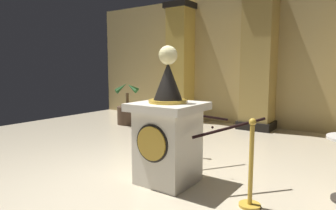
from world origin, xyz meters
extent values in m
plane|color=beige|center=(0.00, 0.00, 0.00)|extent=(11.19, 11.19, 0.00)
cube|color=tan|center=(0.00, 4.76, 1.74)|extent=(11.19, 0.16, 3.48)
cube|color=silver|center=(0.20, 0.18, 0.48)|extent=(0.68, 0.68, 0.97)
cube|color=silver|center=(0.20, 0.18, 1.02)|extent=(0.85, 0.85, 0.10)
cylinder|color=gold|center=(0.20, -0.17, 0.60)|extent=(0.43, 0.03, 0.43)
cylinder|color=black|center=(0.20, -0.16, 0.60)|extent=(0.48, 0.01, 0.48)
cylinder|color=gold|center=(0.20, 0.18, 1.09)|extent=(0.51, 0.51, 0.04)
cone|color=black|center=(0.20, 0.18, 1.36)|extent=(0.37, 0.37, 0.49)
cylinder|color=gold|center=(0.20, 0.18, 1.59)|extent=(0.03, 0.03, 0.06)
sphere|color=beige|center=(0.20, 0.18, 1.68)|extent=(0.24, 0.24, 0.24)
cylinder|color=gold|center=(1.35, 0.11, 0.01)|extent=(0.24, 0.24, 0.03)
cylinder|color=gold|center=(1.35, 0.11, 0.45)|extent=(0.05, 0.05, 0.91)
sphere|color=gold|center=(1.35, 0.11, 0.95)|extent=(0.08, 0.08, 0.08)
cylinder|color=gold|center=(-0.19, 1.33, 0.01)|extent=(0.24, 0.24, 0.03)
cylinder|color=gold|center=(-0.19, 1.33, 0.45)|extent=(0.05, 0.05, 0.90)
sphere|color=gold|center=(-0.19, 1.33, 0.94)|extent=(0.08, 0.08, 0.08)
cylinder|color=black|center=(0.97, 0.41, 0.79)|extent=(0.64, 0.80, 0.22)
cylinder|color=black|center=(0.19, 1.02, 0.79)|extent=(0.64, 0.80, 0.22)
sphere|color=black|center=(0.58, 0.72, 0.70)|extent=(0.04, 0.04, 0.04)
cube|color=black|center=(-2.31, 4.39, 0.10)|extent=(0.71, 0.71, 0.20)
cube|color=gold|center=(-2.31, 4.39, 1.67)|extent=(0.62, 0.62, 3.34)
cube|color=black|center=(-2.31, 4.39, 3.26)|extent=(0.75, 0.75, 0.16)
cube|color=black|center=(0.00, 4.39, 0.10)|extent=(0.83, 0.83, 0.20)
cube|color=tan|center=(0.00, 4.39, 1.67)|extent=(0.72, 0.72, 3.34)
cylinder|color=#4C3828|center=(-3.08, 2.95, 0.24)|extent=(0.55, 0.55, 0.48)
cylinder|color=brown|center=(-3.08, 2.95, 0.66)|extent=(0.08, 0.08, 0.37)
cone|color=#265928|center=(-2.89, 2.92, 1.00)|extent=(0.40, 0.15, 0.27)
cone|color=#265928|center=(-3.04, 3.13, 1.00)|extent=(0.15, 0.39, 0.27)
cone|color=#265928|center=(-3.27, 2.92, 1.00)|extent=(0.39, 0.16, 0.28)
cone|color=#265928|center=(-3.10, 2.76, 1.00)|extent=(0.14, 0.38, 0.30)
camera|label=1|loc=(2.41, -2.97, 1.52)|focal=31.94mm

